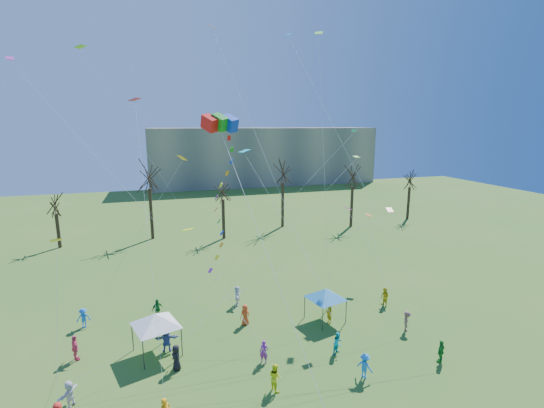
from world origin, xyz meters
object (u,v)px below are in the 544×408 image
object	(u,v)px
distant_building	(264,156)
canopy_tent_blue	(326,294)
big_box_kite	(227,206)
canopy_tent_white	(155,320)

from	to	relation	value
distant_building	canopy_tent_blue	xyz separation A→B (m)	(-15.12, -73.21, -5.13)
big_box_kite	canopy_tent_blue	size ratio (longest dim) A/B	4.88
big_box_kite	canopy_tent_white	bearing A→B (deg)	150.17
canopy_tent_white	canopy_tent_blue	size ratio (longest dim) A/B	1.07
big_box_kite	canopy_tent_blue	world-z (taller)	big_box_kite
big_box_kite	canopy_tent_white	xyz separation A→B (m)	(-4.75, 2.72, -8.40)
big_box_kite	distant_building	bearing A→B (deg)	72.83
distant_building	canopy_tent_white	bearing A→B (deg)	-111.03
big_box_kite	canopy_tent_blue	bearing A→B (deg)	22.27
canopy_tent_blue	big_box_kite	bearing A→B (deg)	-157.73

